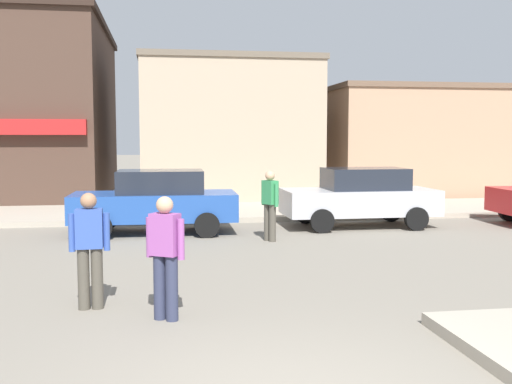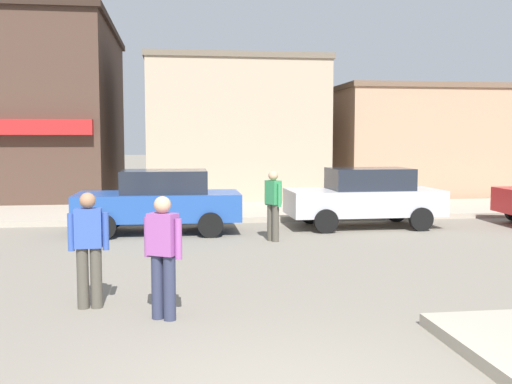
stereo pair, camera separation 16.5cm
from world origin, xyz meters
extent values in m
cube|color=#A89E8C|center=(0.00, 13.51, 0.07)|extent=(80.00, 4.00, 0.15)
cube|color=#234C9E|center=(-1.32, 10.08, 0.67)|extent=(4.03, 1.77, 0.66)
cube|color=#1E232D|center=(-1.17, 10.08, 1.28)|extent=(2.10, 1.43, 0.56)
cylinder|color=black|center=(-2.58, 9.25, 0.30)|extent=(0.60, 0.19, 0.60)
cylinder|color=black|center=(-2.55, 10.95, 0.30)|extent=(0.60, 0.19, 0.60)
cylinder|color=black|center=(-0.10, 9.21, 0.30)|extent=(0.60, 0.19, 0.60)
cylinder|color=black|center=(-0.07, 10.91, 0.30)|extent=(0.60, 0.19, 0.60)
cube|color=#B7B7BC|center=(4.01, 10.32, 0.67)|extent=(4.01, 1.72, 0.66)
cube|color=#1E232D|center=(4.16, 10.32, 1.28)|extent=(2.09, 1.41, 0.56)
cylinder|color=black|center=(2.77, 9.46, 0.30)|extent=(0.60, 0.18, 0.60)
cylinder|color=black|center=(2.77, 11.16, 0.30)|extent=(0.60, 0.18, 0.60)
cylinder|color=black|center=(5.25, 9.48, 0.30)|extent=(0.60, 0.18, 0.60)
cylinder|color=black|center=(5.25, 11.18, 0.30)|extent=(0.60, 0.18, 0.60)
cylinder|color=#2D334C|center=(-1.18, 2.92, 0.42)|extent=(0.16, 0.16, 0.85)
cylinder|color=#2D334C|center=(-1.03, 2.83, 0.42)|extent=(0.16, 0.16, 0.85)
cube|color=#994C99|center=(-1.10, 2.88, 1.12)|extent=(0.42, 0.37, 0.54)
sphere|color=tan|center=(-1.10, 2.88, 1.50)|extent=(0.22, 0.22, 0.22)
cylinder|color=#994C99|center=(-1.30, 2.99, 1.07)|extent=(0.12, 0.12, 0.52)
cylinder|color=#994C99|center=(-0.91, 2.76, 1.07)|extent=(0.12, 0.12, 0.52)
cylinder|color=#4C473D|center=(-2.03, 3.54, 0.42)|extent=(0.16, 0.16, 0.85)
cylinder|color=#4C473D|center=(-2.21, 3.54, 0.42)|extent=(0.16, 0.16, 0.85)
cube|color=#3351A8|center=(-2.12, 3.54, 1.12)|extent=(0.37, 0.23, 0.54)
sphere|color=#9E7051|center=(-2.12, 3.54, 1.50)|extent=(0.22, 0.22, 0.22)
cylinder|color=#3351A8|center=(-1.89, 3.55, 1.07)|extent=(0.09, 0.09, 0.52)
cylinder|color=#3351A8|center=(-2.35, 3.53, 1.07)|extent=(0.09, 0.09, 0.52)
cylinder|color=#4C473D|center=(1.25, 8.60, 0.42)|extent=(0.16, 0.16, 0.85)
cylinder|color=#4C473D|center=(1.33, 8.44, 0.42)|extent=(0.16, 0.16, 0.85)
cube|color=#338C51|center=(1.29, 8.52, 1.12)|extent=(0.37, 0.42, 0.54)
sphere|color=tan|center=(1.29, 8.52, 1.50)|extent=(0.22, 0.22, 0.22)
cylinder|color=#338C51|center=(1.18, 8.72, 1.07)|extent=(0.12, 0.12, 0.52)
cylinder|color=#338C51|center=(1.40, 8.32, 1.07)|extent=(0.12, 0.12, 0.52)
cube|color=#473328|center=(-7.47, 20.48, 3.29)|extent=(8.31, 9.93, 6.57)
cube|color=#2E211A|center=(-7.47, 20.48, 6.69)|extent=(8.56, 10.23, 0.24)
cube|color=tan|center=(1.36, 18.56, 2.53)|extent=(6.40, 6.19, 5.06)
cube|color=#685B4C|center=(1.36, 18.56, 5.16)|extent=(6.53, 6.32, 0.20)
cube|color=tan|center=(8.69, 19.30, 2.09)|extent=(6.44, 6.85, 4.18)
cube|color=brown|center=(8.69, 19.30, 4.28)|extent=(6.57, 6.98, 0.20)
camera|label=1|loc=(-1.13, -4.79, 2.35)|focal=42.00mm
camera|label=2|loc=(-0.97, -4.82, 2.35)|focal=42.00mm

